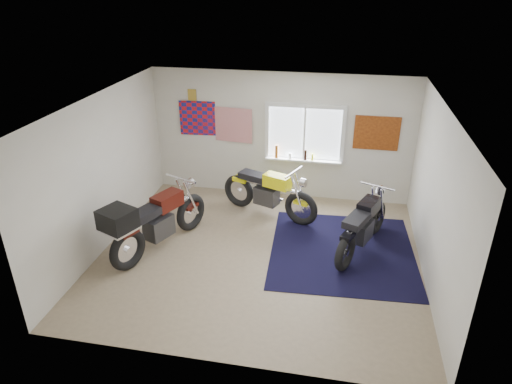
% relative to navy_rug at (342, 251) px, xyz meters
% --- Properties ---
extents(ground, '(5.50, 5.50, 0.00)m').
position_rel_navy_rug_xyz_m(ground, '(-1.43, -0.40, -0.01)').
color(ground, '#9E896B').
rests_on(ground, ground).
extents(room_shell, '(5.50, 5.50, 5.50)m').
position_rel_navy_rug_xyz_m(room_shell, '(-1.43, -0.40, 1.63)').
color(room_shell, white).
rests_on(room_shell, ground).
extents(navy_rug, '(2.64, 2.73, 0.01)m').
position_rel_navy_rug_xyz_m(navy_rug, '(0.00, 0.00, 0.00)').
color(navy_rug, black).
rests_on(navy_rug, ground).
extents(window_assembly, '(1.66, 0.17, 1.26)m').
position_rel_navy_rug_xyz_m(window_assembly, '(-0.93, 2.07, 1.36)').
color(window_assembly, white).
rests_on(window_assembly, room_shell).
extents(oil_bottles, '(0.82, 0.07, 0.28)m').
position_rel_navy_rug_xyz_m(oil_bottles, '(-1.19, 2.00, 1.01)').
color(oil_bottles, '#934915').
rests_on(oil_bottles, window_assembly).
extents(flag_display, '(1.60, 0.10, 1.17)m').
position_rel_navy_rug_xyz_m(flag_display, '(-3.33, 2.08, 2.14)').
color(flag_display, red).
rests_on(flag_display, room_shell).
extents(triumph_poster, '(0.90, 0.03, 0.70)m').
position_rel_navy_rug_xyz_m(triumph_poster, '(0.52, 2.08, 1.54)').
color(triumph_poster, '#A54C14').
rests_on(triumph_poster, room_shell).
extents(yellow_triumph, '(2.06, 0.97, 1.09)m').
position_rel_navy_rug_xyz_m(yellow_triumph, '(-1.52, 1.11, 0.47)').
color(yellow_triumph, black).
rests_on(yellow_triumph, ground).
extents(black_chrome_bike, '(0.98, 1.96, 1.07)m').
position_rel_navy_rug_xyz_m(black_chrome_bike, '(0.31, 0.12, 0.46)').
color(black_chrome_bike, black).
rests_on(black_chrome_bike, navy_rug).
extents(maroon_tourer, '(1.23, 2.21, 1.16)m').
position_rel_navy_rug_xyz_m(maroon_tourer, '(-3.26, -0.63, 0.60)').
color(maroon_tourer, black).
rests_on(maroon_tourer, ground).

